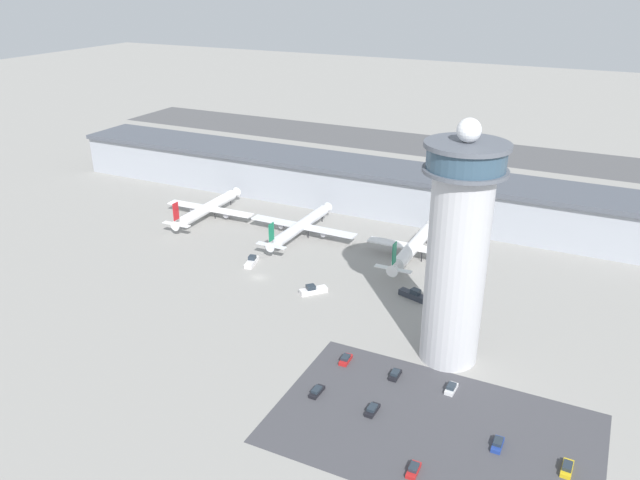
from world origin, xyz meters
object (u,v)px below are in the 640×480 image
Objects in this scene: airplane_gate_alpha at (208,208)px; car_blue_compact at (451,388)px; car_white_wagon at (317,391)px; airplane_gate_bravo at (301,226)px; service_truck_catering at (413,295)px; car_black_suv at (346,359)px; car_navy_sedan at (372,410)px; service_truck_fuel at (252,261)px; service_truck_baggage at (313,290)px; car_green_van at (395,375)px; car_red_hatchback at (567,468)px; airplane_gate_charlie at (414,247)px; car_silver_sedan at (498,444)px; car_yellow_taxi at (414,470)px; control_tower at (458,249)px.

airplane_gate_alpha reaches higher than car_blue_compact.
airplane_gate_bravo is at bearing 119.77° from car_white_wagon.
service_truck_catering is 41.87m from car_blue_compact.
car_navy_sedan is at bearing -49.04° from car_black_suv.
airplane_gate_bravo is at bearing 125.43° from car_black_suv.
service_truck_baggage reaches higher than service_truck_fuel.
car_red_hatchback is (38.00, -13.47, 0.01)m from car_green_van.
airplane_gate_charlie is 92.10m from car_red_hatchback.
airplane_gate_charlie reaches higher than car_navy_sedan.
car_yellow_taxi is at bearing -132.64° from car_silver_sedan.
airplane_gate_bravo is 9.03× the size of car_black_suv.
car_yellow_taxi is (20.83, -63.06, -0.52)m from service_truck_catering.
airplane_gate_charlie is 67.06m from car_blue_compact.
control_tower is at bearing 123.35° from car_silver_sedan.
airplane_gate_alpha reaches higher than service_truck_fuel.
car_black_suv is 1.04× the size of car_yellow_taxi.
service_truck_fuel is 81.18m from car_blue_compact.
control_tower is 12.49× the size of car_black_suv.
car_yellow_taxi is at bearing -39.47° from airplane_gate_alpha.
car_silver_sedan is at bearing -56.12° from service_truck_catering.
car_black_suv is 0.96× the size of car_red_hatchback.
airplane_gate_charlie is 50.94m from service_truck_fuel.
service_truck_baggage is (-18.55, -33.55, -3.72)m from airplane_gate_charlie.
car_red_hatchback is 12.73m from car_silver_sedan.
airplane_gate_charlie is 5.02× the size of service_truck_fuel.
car_black_suv is 36.76m from car_yellow_taxi.
car_blue_compact is 26.65m from car_yellow_taxi.
car_white_wagon is at bearing 179.64° from car_red_hatchback.
car_blue_compact reaches higher than car_green_van.
car_blue_compact is at bearing 133.82° from car_silver_sedan.
car_red_hatchback is (25.31, -14.03, -0.00)m from car_blue_compact.
service_truck_catering reaches higher than service_truck_fuel.
car_blue_compact is at bearing -0.01° from car_black_suv.
airplane_gate_bravo is at bearing 137.50° from car_silver_sedan.
car_yellow_taxi is (25.32, -26.65, -0.07)m from car_black_suv.
car_blue_compact is (47.22, -26.94, -0.28)m from service_truck_baggage.
service_truck_catering is at bearing 119.58° from car_blue_compact.
car_black_suv is 25.15m from car_blue_compact.
airplane_gate_alpha is at bearing 142.99° from car_black_suv.
service_truck_fuel is at bearing 143.33° from car_black_suv.
airplane_gate_alpha reaches higher than service_truck_baggage.
service_truck_catering is 1.11× the size of service_truck_fuel.
car_green_van is (12.46, -0.57, -0.02)m from car_black_suv.
service_truck_fuel reaches higher than car_green_van.
airplane_gate_alpha is at bearing 149.94° from car_blue_compact.
service_truck_catering is 1.90× the size of car_black_suv.
service_truck_baggage is (21.81, -34.73, -3.19)m from airplane_gate_bravo.
service_truck_baggage is at bearing 141.46° from car_green_van.
airplane_gate_charlie is at bearing 93.32° from car_black_suv.
car_blue_compact is (25.15, -0.00, 0.00)m from car_black_suv.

